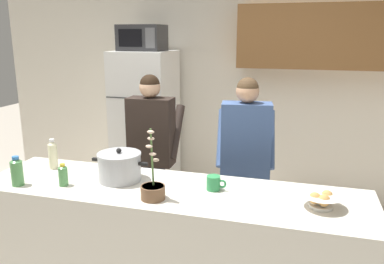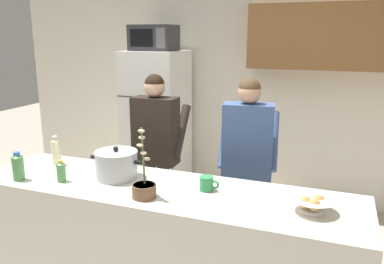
# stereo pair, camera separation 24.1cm
# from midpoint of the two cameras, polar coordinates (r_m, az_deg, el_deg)

# --- Properties ---
(back_wall_unit) EXTENTS (6.00, 0.48, 2.60)m
(back_wall_unit) POSITION_cam_midpoint_polar(r_m,az_deg,el_deg) (4.55, 12.28, 7.65)
(back_wall_unit) COLOR silver
(back_wall_unit) RESTS_ON ground
(kitchen_island) EXTENTS (2.58, 0.68, 0.92)m
(kitchen_island) POSITION_cam_midpoint_polar(r_m,az_deg,el_deg) (2.80, -1.61, -16.91)
(kitchen_island) COLOR silver
(kitchen_island) RESTS_ON ground
(refrigerator) EXTENTS (0.64, 0.68, 1.72)m
(refrigerator) POSITION_cam_midpoint_polar(r_m,az_deg,el_deg) (4.59, -3.67, 0.93)
(refrigerator) COLOR white
(refrigerator) RESTS_ON ground
(microwave) EXTENTS (0.48, 0.37, 0.28)m
(microwave) POSITION_cam_midpoint_polar(r_m,az_deg,el_deg) (4.45, -4.00, 13.53)
(microwave) COLOR #2D2D30
(microwave) RESTS_ON refrigerator
(person_near_pot) EXTENTS (0.49, 0.41, 1.57)m
(person_near_pot) POSITION_cam_midpoint_polar(r_m,az_deg,el_deg) (3.53, -3.29, -1.29)
(person_near_pot) COLOR #33384C
(person_near_pot) RESTS_ON ground
(person_by_sink) EXTENTS (0.53, 0.46, 1.58)m
(person_by_sink) POSITION_cam_midpoint_polar(r_m,az_deg,el_deg) (3.22, 10.23, -2.90)
(person_by_sink) COLOR #726656
(person_by_sink) RESTS_ON ground
(cooking_pot) EXTENTS (0.41, 0.30, 0.23)m
(cooking_pot) POSITION_cam_midpoint_polar(r_m,az_deg,el_deg) (2.76, -8.50, -4.76)
(cooking_pot) COLOR #ADAFB5
(cooking_pot) RESTS_ON kitchen_island
(coffee_mug) EXTENTS (0.13, 0.09, 0.10)m
(coffee_mug) POSITION_cam_midpoint_polar(r_m,az_deg,el_deg) (2.54, 4.93, -7.53)
(coffee_mug) COLOR #2D8C4C
(coffee_mug) RESTS_ON kitchen_island
(bread_bowl) EXTENTS (0.25, 0.25, 0.10)m
(bread_bowl) POSITION_cam_midpoint_polar(r_m,az_deg,el_deg) (2.38, 19.99, -9.89)
(bread_bowl) COLOR white
(bread_bowl) RESTS_ON kitchen_island
(bottle_near_edge) EXTENTS (0.07, 0.07, 0.23)m
(bottle_near_edge) POSITION_cam_midpoint_polar(r_m,az_deg,el_deg) (3.14, -17.18, -2.67)
(bottle_near_edge) COLOR beige
(bottle_near_edge) RESTS_ON kitchen_island
(bottle_mid_counter) EXTENTS (0.06, 0.06, 0.15)m
(bottle_mid_counter) POSITION_cam_midpoint_polar(r_m,az_deg,el_deg) (2.78, -16.19, -5.53)
(bottle_mid_counter) COLOR #4C8C4C
(bottle_mid_counter) RESTS_ON kitchen_island
(bottle_far_corner) EXTENTS (0.08, 0.08, 0.20)m
(bottle_far_corner) POSITION_cam_midpoint_polar(r_m,az_deg,el_deg) (2.90, -21.88, -4.71)
(bottle_far_corner) COLOR #4C8C4C
(bottle_far_corner) RESTS_ON kitchen_island
(potted_orchid) EXTENTS (0.15, 0.15, 0.45)m
(potted_orchid) POSITION_cam_midpoint_polar(r_m,az_deg,el_deg) (2.43, -4.17, -8.06)
(potted_orchid) COLOR brown
(potted_orchid) RESTS_ON kitchen_island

